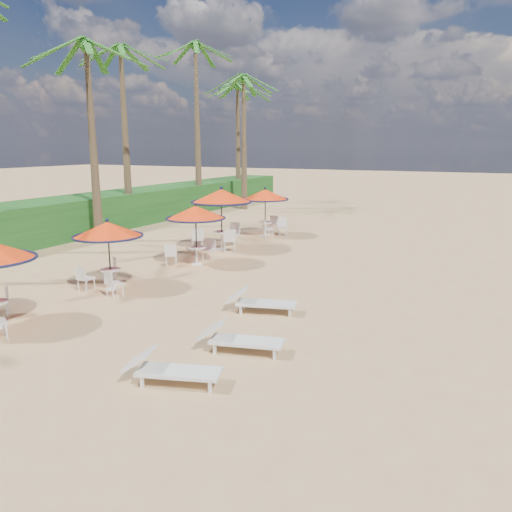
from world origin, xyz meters
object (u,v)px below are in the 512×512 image
(lounger_far, at_px, (259,301))
(lounger_mid, at_px, (238,338))
(station_1, at_px, (107,238))
(station_2, at_px, (195,218))
(station_4, at_px, (267,200))
(station_3, at_px, (221,204))
(lounger_near, at_px, (169,369))

(lounger_far, bearing_deg, lounger_mid, -90.37)
(lounger_mid, bearing_deg, station_1, 142.84)
(station_2, bearing_deg, lounger_far, -41.23)
(station_4, bearing_deg, station_3, -94.94)
(station_3, bearing_deg, station_1, -91.18)
(station_2, bearing_deg, station_3, 99.70)
(station_4, xyz_separation_m, lounger_far, (4.55, -10.42, -1.41))
(station_2, relative_size, lounger_mid, 1.20)
(station_1, xyz_separation_m, lounger_mid, (5.72, -2.48, -1.29))
(station_1, xyz_separation_m, station_2, (0.60, 3.90, 0.14))
(station_3, bearing_deg, lounger_mid, -58.50)
(lounger_near, height_order, lounger_mid, lounger_mid)
(lounger_near, bearing_deg, station_2, 102.52)
(lounger_near, distance_m, lounger_far, 4.35)
(lounger_far, bearing_deg, station_3, 110.67)
(station_3, distance_m, lounger_mid, 10.80)
(station_3, xyz_separation_m, station_4, (0.33, 3.82, -0.22))
(lounger_near, relative_size, lounger_mid, 0.99)
(station_2, distance_m, lounger_far, 6.05)
(station_1, bearing_deg, lounger_far, 0.35)
(station_2, height_order, lounger_near, station_2)
(station_1, height_order, station_3, station_3)
(lounger_mid, xyz_separation_m, lounger_far, (-0.70, 2.51, 0.00))
(station_1, bearing_deg, station_4, 87.44)
(station_1, relative_size, lounger_far, 1.14)
(station_4, distance_m, lounger_mid, 14.02)
(lounger_near, height_order, lounger_far, lounger_far)
(station_1, xyz_separation_m, station_4, (0.47, 10.45, 0.13))
(station_4, bearing_deg, lounger_mid, -67.90)
(lounger_near, xyz_separation_m, lounger_mid, (0.45, 1.84, 0.00))
(station_3, bearing_deg, lounger_far, -53.47)
(station_4, distance_m, lounger_near, 15.59)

